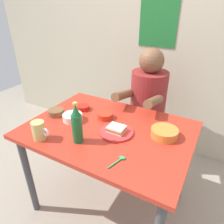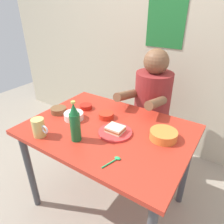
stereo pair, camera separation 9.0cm
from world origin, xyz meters
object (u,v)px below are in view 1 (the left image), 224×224
dining_table (109,139)px  beer_mug (39,131)px  beer_bottle (77,125)px  stool (145,133)px  sandwich (116,129)px  person_seated (148,94)px  sauce_bowl_chili (105,115)px  plate_orange (116,132)px

dining_table → beer_mug: size_ratio=8.73×
beer_bottle → stool: bearing=80.6°
dining_table → beer_bottle: bearing=-112.0°
sandwich → beer_bottle: bearing=-130.5°
person_seated → sandwich: person_seated is taller
person_seated → sauce_bowl_chili: (-0.14, -0.51, -0.00)m
plate_orange → sandwich: 0.02m
dining_table → stool: dining_table is taller
dining_table → plate_orange: (0.07, -0.03, 0.10)m
dining_table → sandwich: size_ratio=10.00×
beer_mug → person_seated: bearing=68.8°
beer_mug → beer_bottle: bearing=23.3°
stool → sauce_bowl_chili: bearing=-105.1°
person_seated → beer_bottle: bearing=-99.5°
person_seated → beer_mug: 1.00m
dining_table → person_seated: bearing=85.2°
dining_table → person_seated: 0.63m
stool → person_seated: 0.42m
dining_table → sandwich: sandwich is taller
dining_table → sandwich: (0.07, -0.03, 0.13)m
stool → plate_orange: (0.02, -0.66, 0.40)m
sauce_bowl_chili → dining_table: bearing=-50.4°
person_seated → beer_bottle: (-0.14, -0.84, 0.09)m
sandwich → plate_orange: bearing=90.0°
sandwich → beer_mug: (-0.38, -0.29, 0.03)m
sandwich → beer_mug: beer_mug is taller
stool → sauce_bowl_chili: 0.68m
stool → sandwich: 0.78m
stool → beer_mug: size_ratio=3.57×
person_seated → plate_orange: (0.02, -0.64, -0.02)m
sandwich → sauce_bowl_chili: sandwich is taller
person_seated → stool: bearing=90.0°
plate_orange → dining_table: bearing=160.7°
plate_orange → stool: bearing=92.0°
plate_orange → sauce_bowl_chili: 0.21m
sandwich → beer_bottle: (-0.16, -0.19, 0.09)m
stool → person_seated: (-0.00, -0.01, 0.42)m
sauce_bowl_chili → plate_orange: bearing=-39.2°
stool → beer_bottle: bearing=-99.4°
dining_table → beer_bottle: size_ratio=4.20×
stool → beer_bottle: (-0.14, -0.85, 0.51)m
sandwich → sauce_bowl_chili: (-0.16, 0.13, -0.01)m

